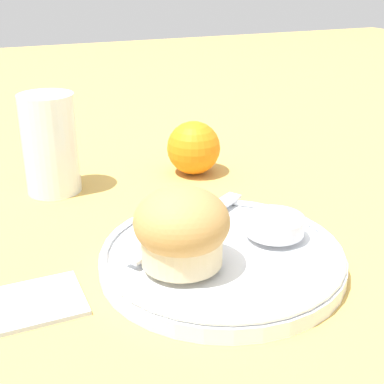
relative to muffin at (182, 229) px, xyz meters
name	(u,v)px	position (x,y,z in m)	size (l,w,h in m)	color
ground_plane	(220,255)	(0.05, 0.03, -0.05)	(3.00, 3.00, 0.00)	tan
plate	(222,257)	(0.04, 0.01, -0.04)	(0.22, 0.22, 0.02)	white
muffin	(182,229)	(0.00, 0.00, 0.00)	(0.08, 0.08, 0.06)	beige
cream_ramekin	(275,224)	(0.10, 0.01, -0.02)	(0.05, 0.05, 0.02)	silver
berry_pair	(189,229)	(0.02, 0.04, -0.02)	(0.03, 0.01, 0.01)	#4C194C
butter_knife	(189,224)	(0.03, 0.06, -0.03)	(0.15, 0.10, 0.00)	silver
orange_fruit	(194,148)	(0.12, 0.23, -0.02)	(0.07, 0.07, 0.07)	orange
juice_glass	(50,144)	(-0.06, 0.25, 0.01)	(0.06, 0.06, 0.12)	silver
folded_napkin	(7,307)	(-0.14, 0.02, -0.05)	(0.12, 0.06, 0.01)	#B2BCCC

